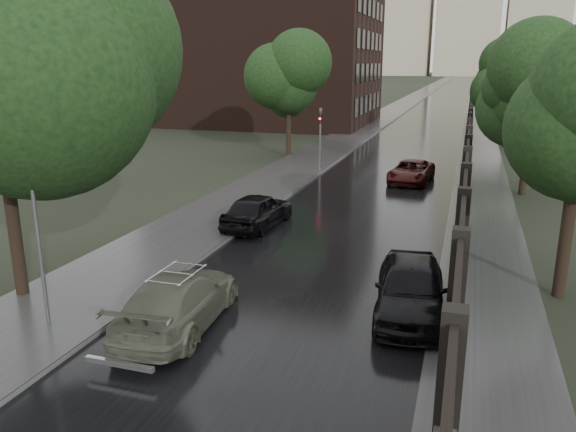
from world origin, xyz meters
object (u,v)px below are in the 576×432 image
Objects in this scene: hatchback_left at (258,210)px; car_right_near at (410,288)px; tree_right_c at (511,85)px; volga_sedan at (178,300)px; car_right_far at (411,172)px; traffic_light at (320,134)px; tree_right_b at (532,99)px; lamp_post at (38,232)px; tree_left_far at (288,84)px.

car_right_near is (7.00, -6.70, 0.05)m from hatchback_left.
tree_right_c is 1.61× the size of hatchback_left.
car_right_near reaches higher than hatchback_left.
tree_right_c is 38.71m from volga_sedan.
car_right_far is at bearing 90.13° from car_right_near.
hatchback_left is (0.70, -12.97, -1.66)m from traffic_light.
tree_right_b is at bearing -90.00° from tree_right_c.
lamp_post is at bearing -92.68° from traffic_light.
traffic_light is at bearing -82.49° from hatchback_left.
car_right_near is (7.70, -19.67, -1.61)m from traffic_light.
hatchback_left is at bearing -76.24° from tree_left_far.
tree_right_c reaches higher than hatchback_left.
tree_right_b is 1.37× the size of lamp_post.
tree_right_c is at bearing 51.82° from traffic_light.
car_right_far is at bearing -16.16° from traffic_light.
lamp_post is at bearing -84.79° from tree_left_far.
tree_right_b is at bearing -133.65° from hatchback_left.
tree_left_far is at bearing -71.83° from hatchback_left.
tree_right_b reaches higher than lamp_post.
tree_right_b is at bearing -27.30° from tree_left_far.
traffic_light is at bearing 169.05° from car_right_far.
traffic_light is (3.70, -5.01, -2.84)m from tree_left_far.
hatchback_left is at bearing 80.30° from lamp_post.
tree_right_c is 1.41× the size of volga_sedan.
tree_left_far is 6.84m from traffic_light.
tree_right_b is (15.50, -8.00, -0.29)m from tree_left_far.
car_right_near is at bearing -96.74° from tree_right_c.
lamp_post reaches higher than car_right_near.
car_right_near is (11.40, -24.67, -4.45)m from tree_left_far.
tree_left_far is 1.49× the size of volga_sedan.
lamp_post is at bearing -108.52° from tree_right_c.
lamp_post is at bearing -102.61° from car_right_far.
tree_right_c is at bearing 77.66° from car_right_near.
tree_left_far reaches higher than tree_right_b.
car_right_near is at bearing 23.51° from lamp_post.
car_right_near is (-4.10, -34.67, -4.16)m from tree_right_c.
tree_left_far is 1.85× the size of traffic_light.
volga_sedan reaches higher than car_right_far.
car_right_far is (-5.90, -16.71, -4.31)m from tree_right_c.
car_right_near is at bearing -65.20° from tree_left_far.
tree_left_far is 19.04m from hatchback_left.
lamp_post is at bearing -122.18° from tree_right_b.
tree_right_c reaches higher than lamp_post.
lamp_post is 3.87m from volga_sedan.
car_right_far is at bearing 167.71° from tree_right_b.
volga_sedan is 9.32m from hatchback_left.
car_right_far is (-5.90, 1.29, -4.31)m from tree_right_b.
lamp_post is 22.97m from car_right_far.
tree_left_far reaches higher than traffic_light.
hatchback_left reaches higher than car_right_far.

